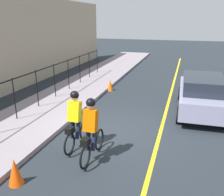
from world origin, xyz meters
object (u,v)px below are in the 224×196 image
object	(u,v)px
cyclist_follow	(91,130)
traffic_cone_far	(110,85)
traffic_cone_near	(15,172)
cyclist_lead	(75,120)
patrol_sedan	(202,94)

from	to	relation	value
cyclist_follow	traffic_cone_far	bearing A→B (deg)	14.24
traffic_cone_near	traffic_cone_far	xyz separation A→B (m)	(8.46, 0.26, -0.02)
cyclist_lead	patrol_sedan	xyz separation A→B (m)	(4.33, -3.78, -0.09)
patrol_sedan	cyclist_follow	bearing A→B (deg)	146.31
traffic_cone_near	patrol_sedan	bearing A→B (deg)	-34.57
cyclist_lead	cyclist_follow	distance (m)	0.87
patrol_sedan	traffic_cone_far	distance (m)	5.13
patrol_sedan	traffic_cone_far	world-z (taller)	patrol_sedan
traffic_cone_far	cyclist_follow	bearing A→B (deg)	-166.85
cyclist_lead	traffic_cone_near	distance (m)	2.25
cyclist_follow	traffic_cone_far	world-z (taller)	cyclist_follow
cyclist_lead	traffic_cone_near	xyz separation A→B (m)	(-2.08, 0.64, -0.57)
cyclist_lead	traffic_cone_near	size ratio (longest dim) A/B	2.68
cyclist_follow	traffic_cone_far	xyz separation A→B (m)	(6.90, 1.61, -0.59)
traffic_cone_far	patrol_sedan	bearing A→B (deg)	-113.67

